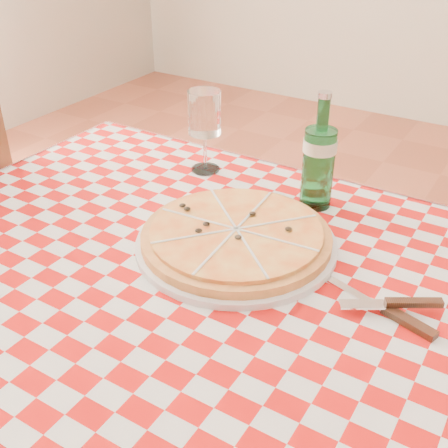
# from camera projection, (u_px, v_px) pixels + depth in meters

# --- Properties ---
(dining_table) EXTENTS (1.20, 0.80, 0.75)m
(dining_table) POSITION_uv_depth(u_px,v_px,m) (216.00, 315.00, 1.03)
(dining_table) COLOR brown
(dining_table) RESTS_ON ground
(tablecloth) EXTENTS (1.30, 0.90, 0.01)m
(tablecloth) POSITION_uv_depth(u_px,v_px,m) (216.00, 274.00, 0.98)
(tablecloth) COLOR #B50D0B
(tablecloth) RESTS_ON dining_table
(pizza_plate) EXTENTS (0.40, 0.40, 0.05)m
(pizza_plate) POSITION_uv_depth(u_px,v_px,m) (236.00, 236.00, 1.03)
(pizza_plate) COLOR #C07F40
(pizza_plate) RESTS_ON tablecloth
(water_bottle) EXTENTS (0.07, 0.07, 0.24)m
(water_bottle) POSITION_uv_depth(u_px,v_px,m) (320.00, 151.00, 1.12)
(water_bottle) COLOR #1A682D
(water_bottle) RESTS_ON tablecloth
(wine_glass) EXTENTS (0.09, 0.09, 0.19)m
(wine_glass) POSITION_uv_depth(u_px,v_px,m) (205.00, 132.00, 1.27)
(wine_glass) COLOR white
(wine_glass) RESTS_ON tablecloth
(cutlery) EXTENTS (0.26, 0.23, 0.02)m
(cutlery) POSITION_uv_depth(u_px,v_px,m) (385.00, 305.00, 0.88)
(cutlery) COLOR silver
(cutlery) RESTS_ON tablecloth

